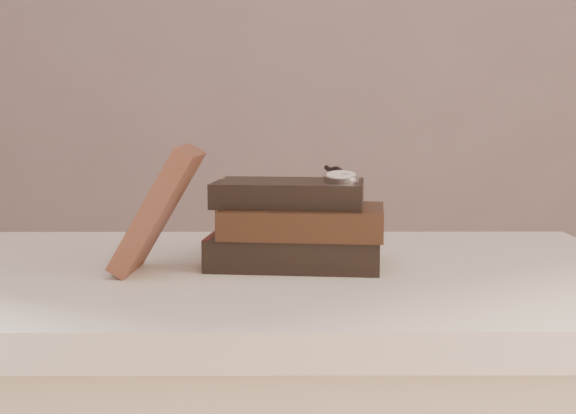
{
  "coord_description": "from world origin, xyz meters",
  "views": [
    {
      "loc": [
        0.04,
        -0.65,
        0.95
      ],
      "look_at": [
        0.05,
        0.37,
        0.82
      ],
      "focal_mm": 50.07,
      "sensor_mm": 36.0,
      "label": 1
    }
  ],
  "objects": [
    {
      "name": "journal",
      "position": [
        -0.11,
        0.32,
        0.83
      ],
      "size": [
        0.11,
        0.11,
        0.16
      ],
      "primitive_type": "cube",
      "rotation": [
        0.0,
        0.53,
        -0.06
      ],
      "color": "#47251B",
      "rests_on": "table"
    },
    {
      "name": "eyeglasses",
      "position": [
        -0.01,
        0.45,
        0.81
      ],
      "size": [
        0.1,
        0.11,
        0.04
      ],
      "color": "silver",
      "rests_on": "book_stack"
    },
    {
      "name": "table",
      "position": [
        0.0,
        0.35,
        0.66
      ],
      "size": [
        1.0,
        0.6,
        0.75
      ],
      "color": "silver",
      "rests_on": "ground"
    },
    {
      "name": "book_stack",
      "position": [
        0.06,
        0.37,
        0.8
      ],
      "size": [
        0.23,
        0.18,
        0.11
      ],
      "color": "black",
      "rests_on": "table"
    },
    {
      "name": "pocket_watch",
      "position": [
        0.11,
        0.36,
        0.87
      ],
      "size": [
        0.05,
        0.15,
        0.02
      ],
      "color": "silver",
      "rests_on": "book_stack"
    }
  ]
}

